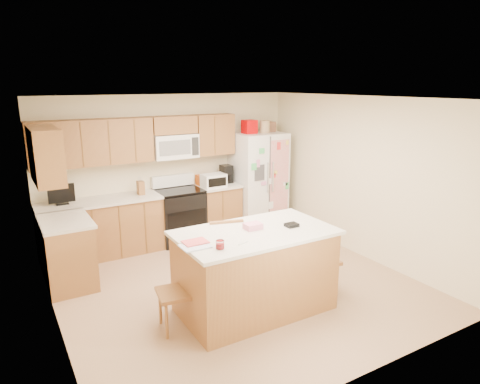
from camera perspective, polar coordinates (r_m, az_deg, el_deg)
ground at (r=6.01m, az=-0.63°, el=-12.17°), size 4.50×4.50×0.00m
room_shell at (r=5.52m, az=-0.67°, el=1.33°), size 4.60×4.60×2.52m
cabinetry at (r=6.91m, az=-15.27°, el=-0.99°), size 3.36×1.56×2.15m
stove at (r=7.46m, az=-8.06°, el=-3.01°), size 0.76×0.65×1.13m
refrigerator at (r=7.99m, az=2.45°, el=1.62°), size 0.90×0.79×2.04m
island at (r=5.20m, az=1.99°, el=-10.42°), size 1.89×1.08×1.10m
windsor_chair_left at (r=4.90m, az=-8.32°, el=-13.01°), size 0.44×0.46×0.94m
windsor_chair_back at (r=5.61m, az=-2.14°, el=-8.70°), size 0.54×0.53×1.04m
windsor_chair_right at (r=5.70m, az=10.51°, el=-8.90°), size 0.44×0.46×0.97m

